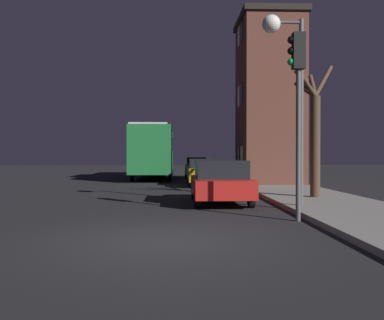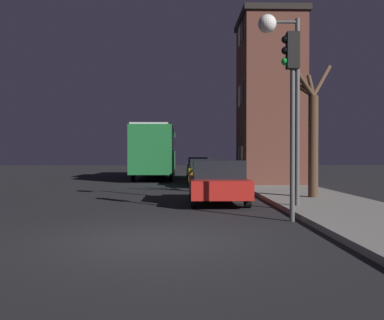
{
  "view_description": "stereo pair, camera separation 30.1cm",
  "coord_description": "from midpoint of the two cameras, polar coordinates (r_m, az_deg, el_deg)",
  "views": [
    {
      "loc": [
        0.24,
        -8.29,
        1.64
      ],
      "look_at": [
        1.02,
        13.4,
        1.38
      ],
      "focal_mm": 40.0,
      "sensor_mm": 36.0,
      "label": 1
    },
    {
      "loc": [
        0.54,
        -8.3,
        1.64
      ],
      "look_at": [
        1.02,
        13.4,
        1.38
      ],
      "focal_mm": 40.0,
      "sensor_mm": 36.0,
      "label": 2
    }
  ],
  "objects": [
    {
      "name": "bare_tree",
      "position": [
        15.88,
        16.22,
        3.97
      ],
      "size": [
        2.06,
        1.46,
        4.87
      ],
      "color": "#473323",
      "rests_on": "sidewalk"
    },
    {
      "name": "car_near_lane",
      "position": [
        14.58,
        3.97,
        -2.83
      ],
      "size": [
        1.86,
        4.19,
        1.47
      ],
      "color": "#B21E19",
      "rests_on": "ground"
    },
    {
      "name": "bus",
      "position": [
        30.6,
        -4.54,
        1.57
      ],
      "size": [
        2.58,
        11.8,
        3.55
      ],
      "color": "#1E6B33",
      "rests_on": "ground"
    },
    {
      "name": "brick_building",
      "position": [
        23.71,
        10.66,
        7.94
      ],
      "size": [
        3.35,
        4.27,
        8.96
      ],
      "color": "brown",
      "rests_on": "sidewalk"
    },
    {
      "name": "car_far_lane",
      "position": [
        30.66,
        1.24,
        -0.94
      ],
      "size": [
        1.78,
        3.82,
        1.48
      ],
      "color": "beige",
      "rests_on": "ground"
    },
    {
      "name": "streetlamp",
      "position": [
        13.25,
        12.24,
        13.08
      ],
      "size": [
        1.24,
        0.54,
        5.65
      ],
      "color": "#4C4C4C",
      "rests_on": "sidewalk"
    },
    {
      "name": "traffic_light",
      "position": [
        10.98,
        13.89,
        9.49
      ],
      "size": [
        0.43,
        0.24,
        4.66
      ],
      "color": "#4C4C4C",
      "rests_on": "ground"
    },
    {
      "name": "car_mid_lane",
      "position": [
        22.87,
        2.05,
        -1.56
      ],
      "size": [
        1.74,
        4.35,
        1.43
      ],
      "color": "olive",
      "rests_on": "ground"
    },
    {
      "name": "ground_plane",
      "position": [
        8.46,
        -3.93,
        -10.52
      ],
      "size": [
        120.0,
        120.0,
        0.0
      ],
      "primitive_type": "plane",
      "color": "black"
    }
  ]
}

